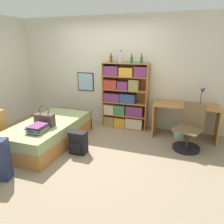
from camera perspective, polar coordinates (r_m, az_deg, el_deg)
ground_plane at (r=4.38m, az=-7.74°, el=-9.43°), size 14.00×14.00×0.00m
wall_back at (r=5.42m, az=-0.51°, el=10.37°), size 10.00×0.09×2.60m
bed at (r=4.66m, az=-15.98°, el=-5.13°), size 1.01×1.97×0.47m
handbag at (r=4.33m, az=-17.19°, el=-1.91°), size 0.37×0.16×0.41m
book_stack_on_bed at (r=4.09m, az=-18.87°, el=-4.08°), size 0.31×0.39×0.13m
bookcase at (r=5.20m, az=3.08°, el=3.74°), size 1.07×0.30×1.55m
bottle_green at (r=5.20m, az=-0.25°, el=13.73°), size 0.07×0.07×0.21m
bottle_brown at (r=5.07m, az=2.20°, el=13.90°), size 0.08×0.08×0.27m
bottle_clear at (r=5.00m, az=5.13°, el=13.47°), size 0.06×0.06×0.20m
bottle_blue at (r=4.96m, az=7.72°, el=13.38°), size 0.06×0.06×0.20m
desk at (r=4.93m, az=18.63°, el=-0.56°), size 1.33×0.59×0.73m
desk_lamp at (r=4.82m, az=22.66°, el=4.67°), size 0.15×0.11×0.42m
desk_chair at (r=4.48m, az=19.33°, el=-5.84°), size 0.61×0.61×0.89m
backpack at (r=4.14m, az=-8.84°, el=-7.93°), size 0.31×0.23×0.42m
waste_bin at (r=5.01m, az=17.04°, el=-5.11°), size 0.23×0.23×0.22m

